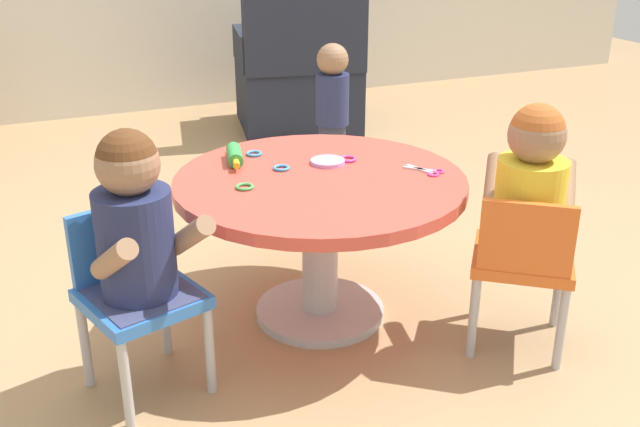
{
  "coord_description": "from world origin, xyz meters",
  "views": [
    {
      "loc": [
        -0.88,
        -2.06,
        1.33
      ],
      "look_at": [
        0.0,
        0.0,
        0.38
      ],
      "focal_mm": 41.78,
      "sensor_mm": 36.0,
      "label": 1
    }
  ],
  "objects": [
    {
      "name": "craft_table",
      "position": [
        0.0,
        0.0,
        0.39
      ],
      "size": [
        0.94,
        0.94,
        0.51
      ],
      "color": "silver",
      "rests_on": "ground"
    },
    {
      "name": "rolling_pin",
      "position": [
        -0.21,
        0.25,
        0.53
      ],
      "size": [
        0.08,
        0.23,
        0.05
      ],
      "color": "green",
      "rests_on": "craft_table"
    },
    {
      "name": "playdough_blob_0",
      "position": [
        0.08,
        0.11,
        0.51
      ],
      "size": [
        0.12,
        0.12,
        0.01
      ],
      "primitive_type": "cylinder",
      "color": "#CC99E5",
      "rests_on": "craft_table"
    },
    {
      "name": "craft_scissors",
      "position": [
        0.35,
        -0.09,
        0.51
      ],
      "size": [
        0.12,
        0.14,
        0.01
      ],
      "color": "silver",
      "rests_on": "craft_table"
    },
    {
      "name": "cookie_cutter_0",
      "position": [
        -0.25,
        0.0,
        0.51
      ],
      "size": [
        0.06,
        0.06,
        0.01
      ],
      "primitive_type": "torus",
      "color": "#4CB259",
      "rests_on": "craft_table"
    },
    {
      "name": "ground_plane",
      "position": [
        0.0,
        0.0,
        0.0
      ],
      "size": [
        10.0,
        10.0,
        0.0
      ],
      "primitive_type": "plane",
      "color": "tan"
    },
    {
      "name": "cookie_cutter_1",
      "position": [
        -0.09,
        0.12,
        0.51
      ],
      "size": [
        0.06,
        0.06,
        0.01
      ],
      "primitive_type": "torus",
      "color": "#3F99D8",
      "rests_on": "craft_table"
    },
    {
      "name": "armchair_dark",
      "position": [
        0.77,
        2.15,
        0.31
      ],
      "size": [
        0.83,
        0.85,
        0.85
      ],
      "color": "#232838",
      "rests_on": "ground"
    },
    {
      "name": "seated_child_left",
      "position": [
        -0.62,
        -0.2,
        0.53
      ],
      "size": [
        0.36,
        0.41,
        0.51
      ],
      "color": "#3F4772",
      "rests_on": "ground"
    },
    {
      "name": "seated_child_right",
      "position": [
        0.52,
        -0.39,
        0.53
      ],
      "size": [
        0.42,
        0.44,
        0.51
      ],
      "color": "#3F4772",
      "rests_on": "ground"
    },
    {
      "name": "child_chair_right",
      "position": [
        0.5,
        -0.43,
        0.31
      ],
      "size": [
        0.42,
        0.42,
        0.54
      ],
      "color": "#B7B7BC",
      "rests_on": "ground"
    },
    {
      "name": "toddler_standing",
      "position": [
        0.63,
        1.32,
        0.36
      ],
      "size": [
        0.17,
        0.17,
        0.67
      ],
      "color": "#33384C",
      "rests_on": "ground"
    },
    {
      "name": "cookie_cutter_2",
      "position": [
        -0.12,
        0.3,
        0.51
      ],
      "size": [
        0.06,
        0.06,
        0.01
      ],
      "primitive_type": "torus",
      "color": "#3F99D8",
      "rests_on": "craft_table"
    },
    {
      "name": "child_chair_left",
      "position": [
        -0.63,
        -0.16,
        0.31
      ],
      "size": [
        0.37,
        0.37,
        0.54
      ],
      "color": "#B7B7BC",
      "rests_on": "ground"
    },
    {
      "name": "cookie_cutter_3",
      "position": [
        0.15,
        0.12,
        0.51
      ],
      "size": [
        0.06,
        0.06,
        0.01
      ],
      "primitive_type": "torus",
      "color": "#D83FA5",
      "rests_on": "craft_table"
    }
  ]
}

